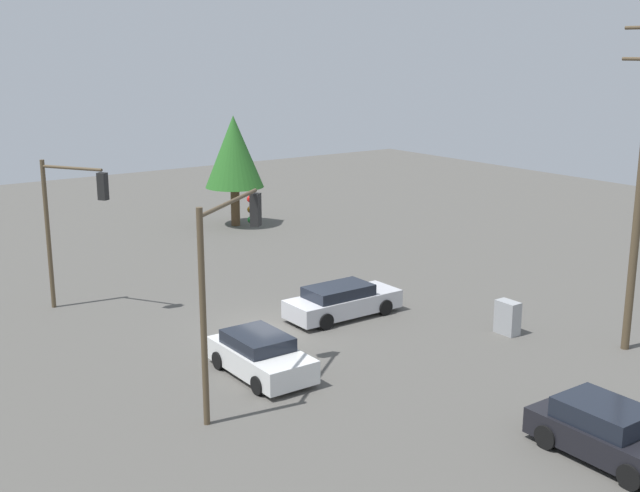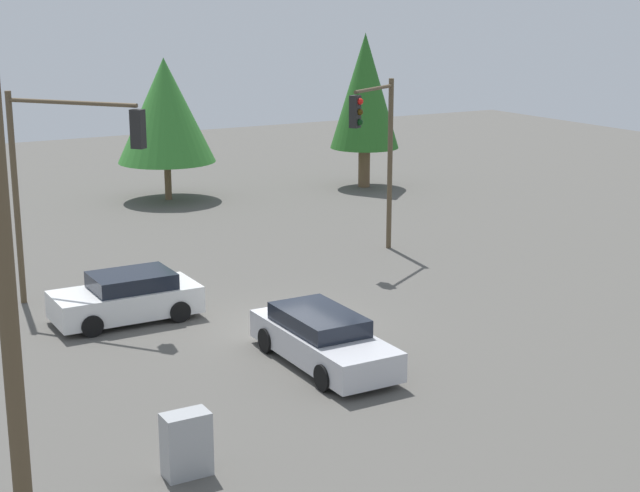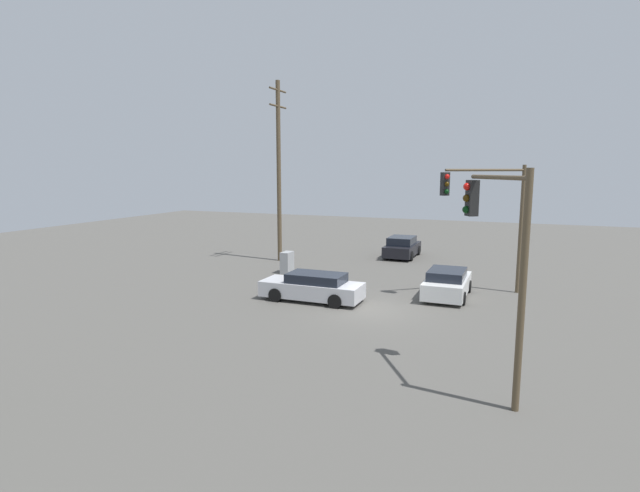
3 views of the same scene
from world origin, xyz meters
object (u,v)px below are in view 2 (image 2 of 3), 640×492
sedan_white (127,298)px  traffic_signal_cross (377,139)px  electrical_cabinet (186,444)px  traffic_signal_main (64,162)px  sedan_silver (323,339)px

sedan_white → traffic_signal_cross: 10.83m
traffic_signal_cross → electrical_cabinet: traffic_signal_cross is taller
sedan_white → traffic_signal_main: size_ratio=0.64×
sedan_silver → traffic_signal_main: bearing=-60.9°
sedan_silver → traffic_signal_cross: size_ratio=0.78×
sedan_silver → traffic_signal_main: size_ratio=0.76×
sedan_silver → traffic_signal_main: 9.23m
traffic_signal_main → sedan_white: bearing=-7.1°
sedan_white → traffic_signal_main: traffic_signal_main is taller
traffic_signal_main → traffic_signal_cross: (10.99, 0.85, -0.19)m
sedan_white → traffic_signal_cross: bearing=-75.3°
traffic_signal_main → electrical_cabinet: bearing=-43.5°
traffic_signal_cross → traffic_signal_main: bearing=-27.6°
sedan_white → electrical_cabinet: (-2.07, -9.45, -0.03)m
traffic_signal_main → electrical_cabinet: 11.83m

